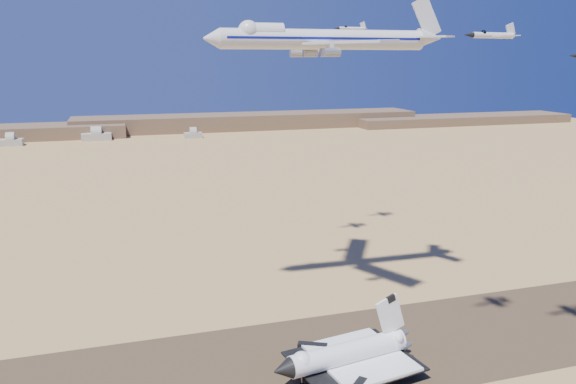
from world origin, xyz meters
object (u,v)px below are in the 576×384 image
object	(u,v)px
carrier_747	(318,39)
chase_jet_d	(351,28)
chase_jet_a	(492,35)
chase_jet_c	(317,51)
shuttle	(347,356)
crew_a	(388,381)
crew_b	(379,384)

from	to	relation	value
carrier_747	chase_jet_d	bearing A→B (deg)	60.15
chase_jet_a	chase_jet_c	distance (m)	102.13
chase_jet_a	chase_jet_c	bearing A→B (deg)	88.55
chase_jet_c	shuttle	bearing A→B (deg)	-109.23
chase_jet_a	chase_jet_d	distance (m)	114.41
shuttle	chase_jet_c	xyz separation A→B (m)	(25.63, 97.45, 81.22)
shuttle	crew_a	world-z (taller)	shuttle
crew_a	chase_jet_a	distance (m)	91.96
shuttle	chase_jet_d	bearing A→B (deg)	58.16
chase_jet_c	chase_jet_d	size ratio (longest dim) A/B	1.03
shuttle	chase_jet_a	world-z (taller)	chase_jet_a
shuttle	crew_a	size ratio (longest dim) A/B	24.81
shuttle	chase_jet_a	distance (m)	90.48
shuttle	chase_jet_a	xyz separation A→B (m)	(34.52, -4.26, 83.53)
crew_a	chase_jet_d	distance (m)	155.55
crew_b	chase_jet_c	world-z (taller)	chase_jet_c
carrier_747	chase_jet_c	bearing A→B (deg)	71.74
crew_a	shuttle	bearing A→B (deg)	48.65
chase_jet_d	chase_jet_c	bearing A→B (deg)	-151.71
crew_b	chase_jet_d	size ratio (longest dim) A/B	0.11
crew_a	chase_jet_a	size ratio (longest dim) A/B	0.11
chase_jet_a	crew_a	bearing A→B (deg)	-178.85
carrier_747	chase_jet_a	size ratio (longest dim) A/B	5.01
crew_b	chase_jet_a	size ratio (longest dim) A/B	0.11
carrier_747	chase_jet_d	distance (m)	73.72
chase_jet_a	shuttle	bearing A→B (deg)	166.51
carrier_747	crew_b	xyz separation A→B (m)	(-1.73, -55.00, -88.53)
crew_b	chase_jet_a	xyz separation A→B (m)	(28.81, 4.07, 88.14)
crew_a	chase_jet_d	xyz separation A→B (m)	(36.91, 117.08, 95.52)
crew_a	crew_b	xyz separation A→B (m)	(-2.94, -0.62, 0.04)
chase_jet_c	chase_jet_d	xyz separation A→B (m)	(19.93, 11.92, 9.65)
carrier_747	crew_a	bearing A→B (deg)	-87.28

